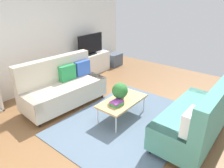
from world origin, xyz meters
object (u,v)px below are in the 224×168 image
at_px(couch_green, 198,117).
at_px(potted_plant, 120,91).
at_px(coffee_table, 122,101).
at_px(bottle_0, 81,54).
at_px(couch_beige, 63,87).
at_px(tv, 91,45).
at_px(storage_trunk, 114,60).
at_px(tv_console, 91,64).
at_px(vase_0, 76,55).
at_px(table_book_0, 117,104).

relative_size(couch_green, potted_plant, 4.90).
height_order(coffee_table, bottle_0, bottle_0).
bearing_deg(coffee_table, couch_beige, 104.89).
bearing_deg(tv, storage_trunk, -4.16).
bearing_deg(tv_console, bottle_0, -174.59).
distance_m(couch_green, bottle_0, 3.85).
height_order(vase_0, bottle_0, bottle_0).
bearing_deg(bottle_0, vase_0, 150.21).
xyz_separation_m(tv, table_book_0, (-1.76, -2.40, -0.51)).
bearing_deg(table_book_0, coffee_table, 9.70).
height_order(tv_console, table_book_0, tv_console).
height_order(tv_console, potted_plant, potted_plant).
relative_size(coffee_table, tv, 1.10).
height_order(storage_trunk, table_book_0, table_book_0).
bearing_deg(potted_plant, couch_green, -76.56).
height_order(couch_green, potted_plant, couch_green).
bearing_deg(potted_plant, vase_0, 67.55).
xyz_separation_m(couch_green, vase_0, (0.65, 3.85, 0.29)).
distance_m(couch_beige, tv, 2.17).
distance_m(coffee_table, tv, 2.86).
bearing_deg(tv_console, couch_green, -107.96).
distance_m(table_book_0, vase_0, 2.75).
bearing_deg(tv, couch_beige, -153.71).
distance_m(couch_green, tv, 4.00).
bearing_deg(couch_green, bottle_0, 78.69).
xyz_separation_m(storage_trunk, table_book_0, (-2.86, -2.32, 0.22)).
xyz_separation_m(coffee_table, bottle_0, (1.09, 2.34, 0.36)).
bearing_deg(storage_trunk, couch_green, -122.24).
xyz_separation_m(couch_beige, bottle_0, (1.47, 0.92, 0.31)).
relative_size(tv_console, bottle_0, 6.01).
xyz_separation_m(storage_trunk, bottle_0, (-1.52, 0.06, 0.54)).
distance_m(coffee_table, vase_0, 2.62).
xyz_separation_m(potted_plant, table_book_0, (-0.18, -0.06, -0.20)).
bearing_deg(coffee_table, tv, 57.23).
relative_size(couch_green, vase_0, 10.21).
height_order(tv, bottle_0, tv).
bearing_deg(couch_green, couch_beige, 103.98).
relative_size(vase_0, bottle_0, 0.80).
relative_size(couch_green, tv, 1.91).
bearing_deg(coffee_table, bottle_0, 64.91).
bearing_deg(couch_beige, couch_green, 107.10).
height_order(tv_console, tv, tv).
relative_size(couch_beige, potted_plant, 5.00).
height_order(tv, table_book_0, tv).
distance_m(couch_beige, coffee_table, 1.47).
bearing_deg(couch_beige, potted_plant, 106.79).
height_order(table_book_0, vase_0, vase_0).
height_order(couch_beige, tv_console, couch_beige).
relative_size(tv, bottle_0, 4.30).
xyz_separation_m(couch_beige, coffee_table, (0.38, -1.42, -0.05)).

